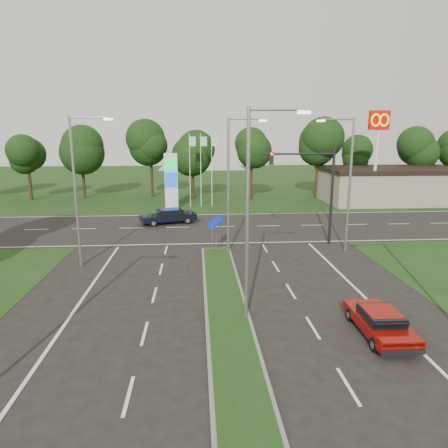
{
  "coord_description": "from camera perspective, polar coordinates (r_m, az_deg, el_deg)",
  "views": [
    {
      "loc": [
        -1.28,
        -10.1,
        7.95
      ],
      "look_at": [
        0.47,
        15.37,
        2.2
      ],
      "focal_mm": 32.0,
      "sensor_mm": 36.0,
      "label": 1
    }
  ],
  "objects": [
    {
      "name": "cross_road",
      "position": [
        35.04,
        -1.74,
        -0.43
      ],
      "size": [
        160.0,
        12.0,
        0.02
      ],
      "primitive_type": "cube",
      "color": "black",
      "rests_on": "ground"
    },
    {
      "name": "streetlight_median_far",
      "position": [
        26.35,
        1.06,
        6.43
      ],
      "size": [
        2.53,
        0.22,
        9.0
      ],
      "color": "gray",
      "rests_on": "ground"
    },
    {
      "name": "mcdonalds_sign",
      "position": [
        46.28,
        21.16,
        11.91
      ],
      "size": [
        2.2,
        0.47,
        10.4
      ],
      "color": "silver",
      "rests_on": "ground"
    },
    {
      "name": "median_kerb",
      "position": [
        16.21,
        1.15,
        -16.44
      ],
      "size": [
        2.0,
        26.0,
        0.12
      ],
      "primitive_type": "cube",
      "color": "slate",
      "rests_on": "ground"
    },
    {
      "name": "gas_pylon",
      "position": [
        43.48,
        -7.26,
        6.31
      ],
      "size": [
        5.8,
        1.26,
        8.0
      ],
      "color": "silver",
      "rests_on": "ground"
    },
    {
      "name": "streetlight_right_far",
      "position": [
        28.13,
        17.19,
        6.27
      ],
      "size": [
        2.53,
        0.22,
        9.0
      ],
      "rotation": [
        0.0,
        0.0,
        3.14
      ],
      "color": "gray",
      "rests_on": "ground"
    },
    {
      "name": "navy_sedan",
      "position": [
        36.58,
        -7.93,
        1.16
      ],
      "size": [
        5.21,
        3.3,
        1.33
      ],
      "rotation": [
        0.0,
        0.0,
        1.86
      ],
      "color": "black",
      "rests_on": "ground"
    },
    {
      "name": "red_sedan",
      "position": [
        17.68,
        21.37,
        -12.86
      ],
      "size": [
        1.69,
        3.98,
        1.09
      ],
      "rotation": [
        0.0,
        0.0,
        -0.02
      ],
      "color": "maroon",
      "rests_on": "ground"
    },
    {
      "name": "median_signs",
      "position": [
        27.25,
        -1.14,
        -0.54
      ],
      "size": [
        1.16,
        1.76,
        2.38
      ],
      "color": "gray",
      "rests_on": "ground"
    },
    {
      "name": "traffic_signal",
      "position": [
        29.53,
        12.83,
        5.97
      ],
      "size": [
        5.1,
        0.42,
        7.0
      ],
      "color": "black",
      "rests_on": "ground"
    },
    {
      "name": "streetlight_left_far",
      "position": [
        25.26,
        -20.13,
        5.39
      ],
      "size": [
        2.53,
        0.22,
        9.0
      ],
      "color": "gray",
      "rests_on": "ground"
    },
    {
      "name": "verge_far",
      "position": [
        65.59,
        -2.81,
        5.72
      ],
      "size": [
        160.0,
        50.0,
        0.02
      ],
      "primitive_type": "cube",
      "color": "#1B3311",
      "rests_on": "ground"
    },
    {
      "name": "ground",
      "position": [
        12.92,
        2.88,
        -25.32
      ],
      "size": [
        160.0,
        160.0,
        0.0
      ],
      "primitive_type": "plane",
      "color": "black",
      "rests_on": "ground"
    },
    {
      "name": "treeline_far",
      "position": [
        50.06,
        -2.4,
        11.4
      ],
      "size": [
        6.0,
        6.0,
        9.9
      ],
      "color": "black",
      "rests_on": "ground"
    },
    {
      "name": "commercial_building",
      "position": [
        51.99,
        22.79,
        5.13
      ],
      "size": [
        16.0,
        9.0,
        4.0
      ],
      "primitive_type": "cube",
      "color": "gray",
      "rests_on": "ground"
    },
    {
      "name": "streetlight_median_near",
      "position": [
        16.51,
        4.07,
        2.64
      ],
      "size": [
        2.53,
        0.22,
        9.0
      ],
      "color": "gray",
      "rests_on": "ground"
    }
  ]
}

